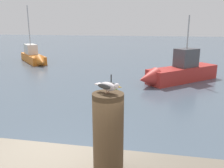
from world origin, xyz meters
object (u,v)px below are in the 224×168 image
(seagull, at_px, (108,86))
(boat_red, at_px, (177,72))
(channel_buoy, at_px, (111,95))
(boat_orange, at_px, (34,57))
(mooring_post, at_px, (108,134))

(seagull, distance_m, boat_red, 11.64)
(seagull, bearing_deg, channel_buoy, 100.73)
(seagull, bearing_deg, boat_orange, 121.52)
(boat_orange, distance_m, channel_buoy, 12.86)
(boat_red, distance_m, boat_orange, 12.60)
(seagull, height_order, boat_orange, boat_orange)
(seagull, bearing_deg, mooring_post, 150.26)
(mooring_post, height_order, boat_red, boat_red)
(seagull, height_order, channel_buoy, seagull)
(seagull, xyz_separation_m, boat_red, (1.75, 11.33, -2.07))
(boat_orange, bearing_deg, boat_red, -22.45)
(boat_red, bearing_deg, boat_orange, 157.55)
(mooring_post, bearing_deg, boat_red, 81.20)
(mooring_post, relative_size, boat_orange, 0.21)
(seagull, xyz_separation_m, channel_buoy, (-1.25, 6.61, -2.18))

